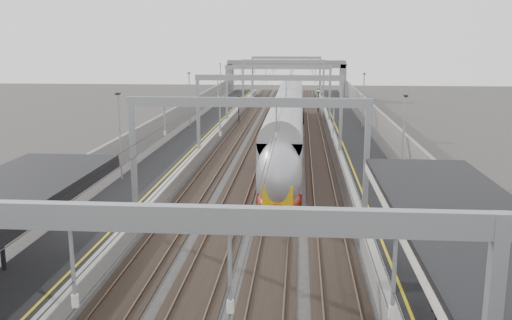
% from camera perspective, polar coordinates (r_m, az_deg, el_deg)
% --- Properties ---
extents(platform_left, '(4.00, 120.00, 1.00)m').
position_cam_1_polar(platform_left, '(54.85, -6.92, 1.25)').
color(platform_left, black).
rests_on(platform_left, ground).
extents(platform_right, '(4.00, 120.00, 1.00)m').
position_cam_1_polar(platform_right, '(54.04, 9.96, 1.00)').
color(platform_right, black).
rests_on(platform_right, ground).
extents(tracks, '(11.40, 140.00, 0.20)m').
position_cam_1_polar(tracks, '(53.94, 1.45, 0.66)').
color(tracks, black).
rests_on(tracks, ground).
extents(overhead_line, '(13.00, 140.00, 6.60)m').
position_cam_1_polar(overhead_line, '(59.68, 1.82, 7.65)').
color(overhead_line, gray).
rests_on(overhead_line, platform_left).
extents(overbridge, '(22.00, 2.20, 6.90)m').
position_cam_1_polar(overbridge, '(108.00, 3.04, 9.10)').
color(overbridge, slate).
rests_on(overbridge, ground).
extents(wall_left, '(0.30, 120.00, 3.20)m').
position_cam_1_polar(wall_left, '(55.38, -10.20, 2.40)').
color(wall_left, slate).
rests_on(wall_left, ground).
extents(wall_right, '(0.30, 120.00, 3.20)m').
position_cam_1_polar(wall_right, '(54.25, 13.37, 2.07)').
color(wall_right, slate).
rests_on(wall_right, ground).
extents(train, '(2.88, 52.51, 4.55)m').
position_cam_1_polar(train, '(57.27, 3.17, 3.51)').
color(train, maroon).
rests_on(train, ground).
extents(bench, '(0.52, 1.64, 0.83)m').
position_cam_1_polar(bench, '(21.88, 17.61, -13.13)').
color(bench, black).
rests_on(bench, platform_right).
extents(signal_green, '(0.32, 0.32, 3.48)m').
position_cam_1_polar(signal_green, '(74.06, -1.74, 5.58)').
color(signal_green, black).
rests_on(signal_green, ground).
extents(signal_red_near, '(0.32, 0.32, 3.48)m').
position_cam_1_polar(signal_red_near, '(72.98, 4.81, 5.45)').
color(signal_red_near, black).
rests_on(signal_red_near, ground).
extents(signal_red_far, '(0.32, 0.32, 3.48)m').
position_cam_1_polar(signal_red_far, '(85.71, 6.25, 6.38)').
color(signal_red_far, black).
rests_on(signal_red_far, ground).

